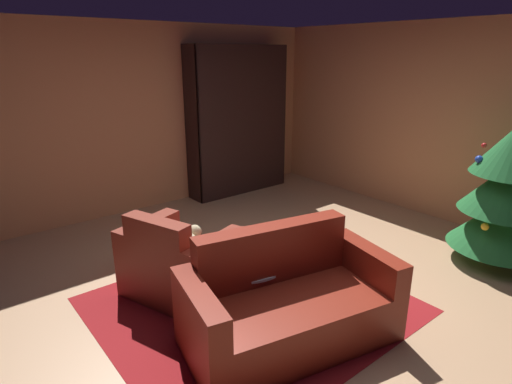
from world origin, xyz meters
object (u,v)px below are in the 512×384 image
Objects in this scene: armchair_red at (180,265)px; book_stack_on_table at (245,254)px; coffee_table at (245,265)px; bookshelf_unit at (244,122)px; decorated_tree at (509,193)px; couch_red at (288,305)px; bottle_on_table at (252,259)px.

armchair_red is 5.05× the size of book_stack_on_table.
bookshelf_unit is at bearing 142.58° from coffee_table.
armchair_red is 3.42m from decorated_tree.
coffee_table is 0.48× the size of decorated_tree.
bookshelf_unit reaches higher than coffee_table.
armchair_red is 0.66× the size of couch_red.
coffee_table is 3.18× the size of book_stack_on_table.
coffee_table is at bearing -179.73° from couch_red.
couch_red reaches higher than armchair_red.
bottle_on_table is at bearing 19.98° from armchair_red.
bookshelf_unit is 3.48m from book_stack_on_table.
book_stack_on_table is 2.86m from decorated_tree.
couch_red is (3.26, -2.08, -0.82)m from bookshelf_unit.
bookshelf_unit is 3.81m from decorated_tree.
bottle_on_table is (2.91, -2.16, -0.54)m from bookshelf_unit.
coffee_table is 2.87m from decorated_tree.
bookshelf_unit is 1.49× the size of decorated_tree.
decorated_tree reaches higher than couch_red.
armchair_red is 1.59× the size of coffee_table.
armchair_red is 0.66m from coffee_table.
bookshelf_unit is 3.36m from armchair_red.
coffee_table is 0.10m from book_stack_on_table.
coffee_table is at bearing 158.76° from bottle_on_table.
armchair_red reaches higher than book_stack_on_table.
bookshelf_unit reaches higher than couch_red.
decorated_tree is (1.03, 2.66, 0.37)m from coffee_table.
bookshelf_unit is 1.96× the size of armchair_red.
couch_red is 0.55m from coffee_table.
bottle_on_table is at bearing -21.24° from coffee_table.
decorated_tree is (0.84, 2.73, 0.21)m from bottle_on_table.
book_stack_on_table is at bearing -37.37° from bookshelf_unit.
couch_red is 0.59m from book_stack_on_table.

